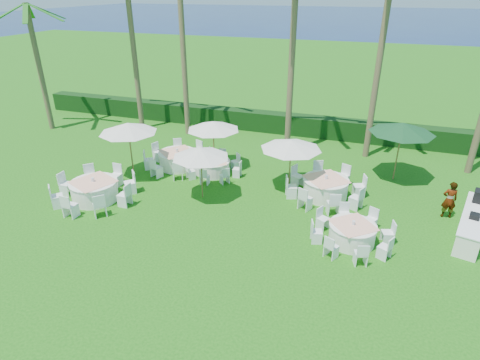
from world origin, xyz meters
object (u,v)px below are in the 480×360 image
at_px(umbrella_c, 213,126).
at_px(umbrella_d, 291,145).
at_px(banquet_table_d, 178,159).
at_px(banquet_table_f, 325,187).
at_px(staff_person, 449,200).
at_px(banquet_table_c, 352,233).
at_px(banquet_table_a, 95,190).
at_px(umbrella_a, 128,128).
at_px(umbrella_b, 201,153).
at_px(banquet_table_e, 214,167).
at_px(buffet_table, 472,223).
at_px(umbrella_green, 402,128).

relative_size(umbrella_c, umbrella_d, 0.96).
xyz_separation_m(banquet_table_d, banquet_table_f, (7.58, -0.80, 0.01)).
bearing_deg(staff_person, banquet_table_d, -14.23).
bearing_deg(banquet_table_c, banquet_table_a, -178.56).
relative_size(umbrella_c, staff_person, 1.66).
xyz_separation_m(umbrella_a, staff_person, (14.03, 0.70, -1.69)).
bearing_deg(umbrella_b, banquet_table_e, 100.74).
distance_m(banquet_table_d, buffet_table, 13.33).
distance_m(banquet_table_a, banquet_table_d, 4.66).
bearing_deg(umbrella_a, umbrella_b, -13.00).
xyz_separation_m(banquet_table_d, banquet_table_e, (2.03, -0.15, -0.07)).
xyz_separation_m(banquet_table_c, umbrella_b, (-6.49, 1.42, 1.72)).
bearing_deg(banquet_table_a, banquet_table_f, 20.34).
bearing_deg(umbrella_b, umbrella_d, 30.64).
height_order(banquet_table_a, banquet_table_c, banquet_table_a).
bearing_deg(umbrella_b, banquet_table_f, 19.49).
xyz_separation_m(banquet_table_c, banquet_table_f, (-1.41, 3.21, 0.07)).
relative_size(umbrella_d, buffet_table, 0.70).
bearing_deg(umbrella_green, umbrella_b, -149.60).
xyz_separation_m(umbrella_d, umbrella_green, (4.56, 2.65, 0.41)).
relative_size(banquet_table_a, staff_person, 2.23).
height_order(umbrella_b, umbrella_green, umbrella_green).
xyz_separation_m(banquet_table_a, umbrella_d, (7.74, 3.71, 1.71)).
relative_size(banquet_table_d, buffet_table, 0.86).
xyz_separation_m(banquet_table_a, umbrella_b, (4.33, 1.69, 1.65)).
xyz_separation_m(banquet_table_f, umbrella_green, (2.89, 2.88, 2.12)).
bearing_deg(staff_person, umbrella_green, -66.69).
distance_m(umbrella_a, umbrella_b, 4.20).
height_order(banquet_table_d, banquet_table_e, banquet_table_d).
bearing_deg(banquet_table_c, banquet_table_e, 150.98).
xyz_separation_m(banquet_table_f, umbrella_a, (-9.15, -0.86, 2.01)).
xyz_separation_m(banquet_table_a, banquet_table_d, (1.83, 4.28, -0.02)).
height_order(banquet_table_f, buffet_table, buffet_table).
xyz_separation_m(umbrella_c, umbrella_green, (8.66, 1.59, 0.31)).
relative_size(umbrella_a, staff_person, 1.73).
distance_m(umbrella_a, staff_person, 14.14).
bearing_deg(umbrella_b, banquet_table_c, -12.31).
bearing_deg(banquet_table_a, umbrella_b, 21.32).
xyz_separation_m(banquet_table_c, staff_person, (3.46, 3.05, 0.39)).
distance_m(umbrella_b, buffet_table, 10.82).
relative_size(banquet_table_d, umbrella_a, 1.22).
xyz_separation_m(banquet_table_a, banquet_table_f, (9.41, 3.49, -0.00)).
relative_size(umbrella_c, buffet_table, 0.67).
bearing_deg(banquet_table_f, umbrella_b, -160.51).
bearing_deg(buffet_table, banquet_table_a, -171.31).
height_order(banquet_table_d, umbrella_b, umbrella_b).
height_order(banquet_table_e, umbrella_green, umbrella_green).
bearing_deg(buffet_table, staff_person, 125.18).
relative_size(umbrella_a, umbrella_b, 1.11).
height_order(umbrella_a, umbrella_d, umbrella_a).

